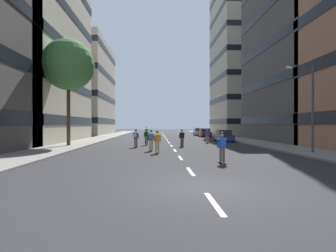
# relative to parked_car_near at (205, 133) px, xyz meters

# --- Properties ---
(ground_plane) EXTENTS (186.53, 186.53, 0.00)m
(ground_plane) POSITION_rel_parked_car_near_xyz_m (-7.22, -6.89, -0.70)
(ground_plane) COLOR #28282B
(sidewalk_left) EXTENTS (3.89, 85.50, 0.14)m
(sidewalk_left) POSITION_rel_parked_car_near_xyz_m (-17.58, -3.01, -0.63)
(sidewalk_left) COLOR gray
(sidewalk_left) RESTS_ON ground_plane
(sidewalk_right) EXTENTS (3.89, 85.50, 0.14)m
(sidewalk_right) POSITION_rel_parked_car_near_xyz_m (3.14, -3.01, -0.63)
(sidewalk_right) COLOR gray
(sidewalk_right) RESTS_ON ground_plane
(lane_markings) EXTENTS (0.16, 72.20, 0.01)m
(lane_markings) POSITION_rel_parked_car_near_xyz_m (-7.22, -4.98, -0.70)
(lane_markings) COLOR silver
(lane_markings) RESTS_ON ground_plane
(building_left_mid) EXTENTS (14.27, 20.91, 22.52)m
(building_left_mid) POSITION_rel_parked_car_near_xyz_m (-26.60, -13.57, 10.65)
(building_left_mid) COLOR #BCB29E
(building_left_mid) RESTS_ON ground_plane
(building_left_far) EXTENTS (14.27, 20.65, 20.19)m
(building_left_far) POSITION_rel_parked_car_near_xyz_m (-26.60, 11.84, 9.49)
(building_left_far) COLOR #B2A893
(building_left_far) RESTS_ON ground_plane
(building_right_far) EXTENTS (14.27, 16.52, 33.83)m
(building_right_far) POSITION_rel_parked_car_near_xyz_m (12.17, 11.84, 16.30)
(building_right_far) COLOR #B2A893
(building_right_far) RESTS_ON ground_plane
(parked_car_near) EXTENTS (1.82, 4.40, 1.52)m
(parked_car_near) POSITION_rel_parked_car_near_xyz_m (0.00, 0.00, 0.00)
(parked_car_near) COLOR maroon
(parked_car_near) RESTS_ON ground_plane
(parked_car_mid) EXTENTS (1.82, 4.40, 1.52)m
(parked_car_mid) POSITION_rel_parked_car_near_xyz_m (0.00, -13.20, 0.00)
(parked_car_mid) COLOR navy
(parked_car_mid) RESTS_ON ground_plane
(parked_car_far) EXTENTS (1.82, 4.40, 1.52)m
(parked_car_far) POSITION_rel_parked_car_near_xyz_m (0.00, 6.44, 0.00)
(parked_car_far) COLOR #B2B7BF
(parked_car_far) RESTS_ON ground_plane
(street_tree_near) EXTENTS (5.10, 5.10, 10.61)m
(street_tree_near) POSITION_rel_parked_car_near_xyz_m (-17.58, -20.48, 7.47)
(street_tree_near) COLOR #4C3823
(street_tree_near) RESTS_ON sidewalk_left
(streetlamp_right) EXTENTS (2.13, 0.30, 6.50)m
(streetlamp_right) POSITION_rel_parked_car_near_xyz_m (2.39, -28.31, 3.44)
(streetlamp_right) COLOR #3F3F44
(streetlamp_right) RESTS_ON sidewalk_right
(skater_0) EXTENTS (0.56, 0.92, 1.78)m
(skater_0) POSITION_rel_parked_car_near_xyz_m (-8.72, -27.13, 0.29)
(skater_0) COLOR brown
(skater_0) RESTS_ON ground_plane
(skater_1) EXTENTS (0.56, 0.92, 1.78)m
(skater_1) POSITION_rel_parked_car_near_xyz_m (-5.12, -32.61, 0.29)
(skater_1) COLOR brown
(skater_1) RESTS_ON ground_plane
(skater_2) EXTENTS (0.57, 0.92, 1.78)m
(skater_2) POSITION_rel_parked_car_near_xyz_m (-10.77, -21.79, 0.32)
(skater_2) COLOR brown
(skater_2) RESTS_ON ground_plane
(skater_3) EXTENTS (0.57, 0.92, 1.78)m
(skater_3) POSITION_rel_parked_car_near_xyz_m (-10.50, -0.21, 0.29)
(skater_3) COLOR brown
(skater_3) RESTS_ON ground_plane
(skater_4) EXTENTS (0.54, 0.91, 1.78)m
(skater_4) POSITION_rel_parked_car_near_xyz_m (-9.85, -19.03, 0.32)
(skater_4) COLOR brown
(skater_4) RESTS_ON ground_plane
(skater_5) EXTENTS (0.55, 0.92, 1.78)m
(skater_5) POSITION_rel_parked_car_near_xyz_m (-9.24, -25.31, 0.32)
(skater_5) COLOR brown
(skater_5) RESTS_ON ground_plane
(skater_6) EXTENTS (0.57, 0.92, 1.78)m
(skater_6) POSITION_rel_parked_car_near_xyz_m (-6.26, -21.41, 0.29)
(skater_6) COLOR brown
(skater_6) RESTS_ON ground_plane
(skater_7) EXTENTS (0.56, 0.92, 1.78)m
(skater_7) POSITION_rel_parked_car_near_xyz_m (-2.67, -16.01, 0.29)
(skater_7) COLOR brown
(skater_7) RESTS_ON ground_plane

